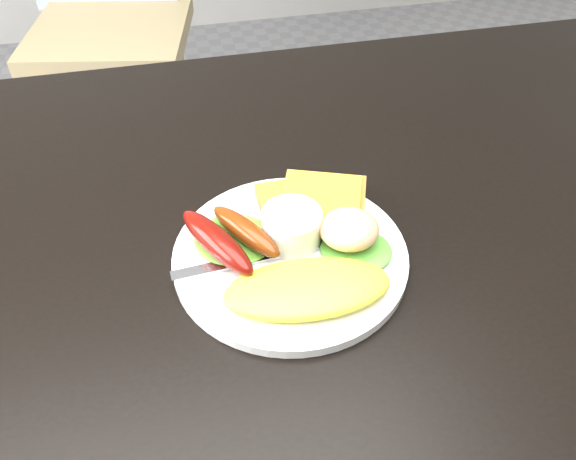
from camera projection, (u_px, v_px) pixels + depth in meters
The scene contains 13 objects.
dining_table at pixel (322, 234), 0.62m from camera, with size 1.20×0.80×0.04m, color black.
dining_chair at pixel (110, 34), 1.61m from camera, with size 0.43×0.43×0.05m, color tan.
plate at pixel (290, 255), 0.56m from camera, with size 0.23×0.23×0.01m, color white.
lettuce_left at pixel (234, 239), 0.56m from camera, with size 0.08×0.07×0.01m, color #458D1E.
lettuce_right at pixel (356, 250), 0.55m from camera, with size 0.07×0.06×0.01m, color #48992A.
omelette at pixel (308, 288), 0.51m from camera, with size 0.15×0.07×0.02m, color #EFEB41.
sausage_a at pixel (216, 242), 0.54m from camera, with size 0.03×0.11×0.03m, color #61110D.
sausage_b at pixel (245, 231), 0.55m from camera, with size 0.02×0.09×0.02m, color #6D2A03.
ramekin at pixel (292, 227), 0.56m from camera, with size 0.06×0.06×0.04m, color white.
toast_a at pixel (296, 205), 0.60m from camera, with size 0.08×0.08×0.01m, color #995B29.
toast_b at pixel (323, 204), 0.58m from camera, with size 0.09×0.09×0.01m, color olive.
potato_salad at pixel (349, 229), 0.55m from camera, with size 0.06×0.06×0.03m, color #F8E8B5.
fork at pixel (250, 260), 0.55m from camera, with size 0.15×0.01×0.00m, color #ADAFB7.
Camera 1 is at (-0.14, -0.42, 1.16)m, focal length 35.00 mm.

